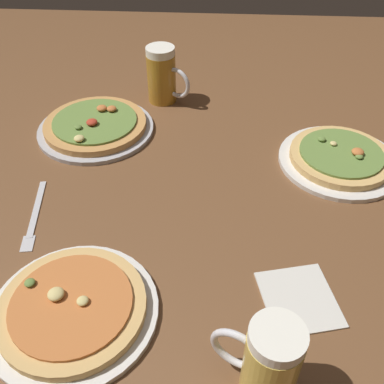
{
  "coord_description": "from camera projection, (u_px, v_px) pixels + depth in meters",
  "views": [
    {
      "loc": [
        0.05,
        -0.74,
        0.68
      ],
      "look_at": [
        0.0,
        0.0,
        0.02
      ],
      "focal_mm": 40.77,
      "sensor_mm": 36.0,
      "label": 1
    }
  ],
  "objects": [
    {
      "name": "napkin_folded",
      "position": [
        299.0,
        298.0,
        0.8
      ],
      "size": [
        0.16,
        0.17,
        0.01
      ],
      "primitive_type": "cube",
      "rotation": [
        0.0,
        0.0,
        0.23
      ],
      "color": "silver",
      "rests_on": "ground_plane"
    },
    {
      "name": "ground_plane",
      "position": [
        192.0,
        203.0,
        1.02
      ],
      "size": [
        2.4,
        2.4,
        0.03
      ],
      "primitive_type": "cube",
      "color": "brown"
    },
    {
      "name": "beer_mug_amber",
      "position": [
        163.0,
        75.0,
        1.29
      ],
      "size": [
        0.13,
        0.1,
        0.17
      ],
      "color": "#B27A23",
      "rests_on": "ground_plane"
    },
    {
      "name": "fork_left",
      "position": [
        35.0,
        215.0,
        0.96
      ],
      "size": [
        0.05,
        0.22,
        0.01
      ],
      "color": "silver",
      "rests_on": "ground_plane"
    },
    {
      "name": "pizza_plate_side",
      "position": [
        96.0,
        126.0,
        1.21
      ],
      "size": [
        0.32,
        0.32,
        0.05
      ],
      "color": "#B2B2B7",
      "rests_on": "ground_plane"
    },
    {
      "name": "beer_mug_dark",
      "position": [
        269.0,
        361.0,
        0.63
      ],
      "size": [
        0.13,
        0.09,
        0.16
      ],
      "color": "gold",
      "rests_on": "ground_plane"
    },
    {
      "name": "pizza_plate_far",
      "position": [
        340.0,
        158.0,
        1.1
      ],
      "size": [
        0.3,
        0.3,
        0.05
      ],
      "color": "silver",
      "rests_on": "ground_plane"
    },
    {
      "name": "pizza_plate_near",
      "position": [
        73.0,
        309.0,
        0.77
      ],
      "size": [
        0.3,
        0.3,
        0.05
      ],
      "color": "silver",
      "rests_on": "ground_plane"
    }
  ]
}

